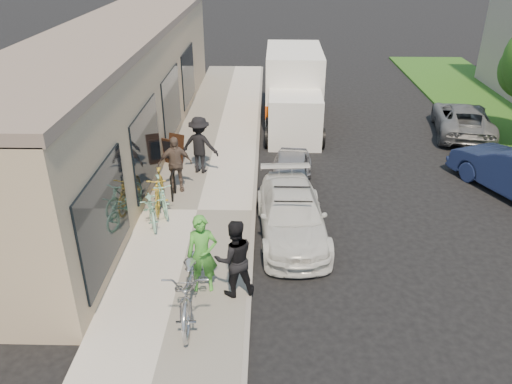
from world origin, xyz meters
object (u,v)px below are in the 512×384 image
object	(u,v)px
bike_rack	(173,183)
man_standing	(234,258)
sedan_white	(292,215)
woman_rider	(202,254)
tandem_bike	(190,285)
bystander_b	(175,164)
moving_truck	(294,92)
cruiser_bike_b	(151,207)
sedan_silver	(291,173)
cruiser_bike_c	(159,190)
sandwich_board	(173,150)
far_car_gray	(463,119)
bystander_a	(200,145)
cruiser_bike_a	(161,195)

from	to	relation	value
bike_rack	man_standing	world-z (taller)	man_standing
sedan_white	woman_rider	xyz separation A→B (m)	(-1.95, -2.45, 0.44)
tandem_bike	woman_rider	size ratio (longest dim) A/B	1.38
tandem_bike	bystander_b	bearing A→B (deg)	99.61
tandem_bike	moving_truck	bearing A→B (deg)	75.11
sedan_white	tandem_bike	xyz separation A→B (m)	(-2.11, -3.16, 0.20)
tandem_bike	man_standing	bearing A→B (deg)	32.96
tandem_bike	cruiser_bike_b	world-z (taller)	tandem_bike
sedan_silver	moving_truck	distance (m)	6.16
cruiser_bike_b	cruiser_bike_c	size ratio (longest dim) A/B	0.93
sandwich_board	cruiser_bike_c	distance (m)	3.01
far_car_gray	woman_rider	world-z (taller)	woman_rider
moving_truck	bystander_a	xyz separation A→B (m)	(-3.14, -5.24, -0.21)
tandem_bike	cruiser_bike_c	size ratio (longest dim) A/B	1.38
sedan_white	bystander_a	world-z (taller)	bystander_a
woman_rider	bystander_a	xyz separation A→B (m)	(-0.79, 5.94, 0.03)
cruiser_bike_b	cruiser_bike_a	bearing A→B (deg)	58.27
woman_rider	bystander_b	xyz separation A→B (m)	(-1.35, 4.63, -0.04)
woman_rider	man_standing	world-z (taller)	woman_rider
tandem_bike	bystander_b	world-z (taller)	bystander_b
bystander_b	sedan_silver	bearing A→B (deg)	-7.49
woman_rider	moving_truck	bearing A→B (deg)	71.90
sedan_silver	moving_truck	xyz separation A→B (m)	(0.32, 6.11, 0.75)
woman_rider	sedan_white	bearing A→B (deg)	45.19
bike_rack	sedan_white	world-z (taller)	sedan_white
bike_rack	sedan_silver	size ratio (longest dim) A/B	0.26
moving_truck	sedan_white	bearing A→B (deg)	-91.62
bike_rack	cruiser_bike_c	xyz separation A→B (m)	(-0.27, -0.58, 0.05)
sedan_white	cruiser_bike_b	distance (m)	3.65
sedan_silver	far_car_gray	xyz separation A→B (m)	(6.79, 4.92, 0.07)
moving_truck	bystander_b	distance (m)	7.52
man_standing	sedan_white	bearing A→B (deg)	-133.42
cruiser_bike_a	cruiser_bike_c	size ratio (longest dim) A/B	0.91
far_car_gray	sedan_white	bearing A→B (deg)	58.93
tandem_bike	man_standing	world-z (taller)	man_standing
sandwich_board	tandem_bike	xyz separation A→B (m)	(1.62, -7.27, 0.16)
bike_rack	cruiser_bike_b	world-z (taller)	cruiser_bike_b
bike_rack	man_standing	xyz separation A→B (m)	(2.03, -4.25, 0.39)
sandwich_board	woman_rider	bearing A→B (deg)	-51.80
sedan_white	moving_truck	bearing A→B (deg)	83.61
tandem_bike	sandwich_board	bearing A→B (deg)	99.55
sandwich_board	cruiser_bike_a	bearing A→B (deg)	-62.80
sandwich_board	cruiser_bike_a	distance (m)	3.24
sandwich_board	man_standing	size ratio (longest dim) A/B	0.54
sandwich_board	cruiser_bike_b	size ratio (longest dim) A/B	0.57
sandwich_board	cruiser_bike_a	xyz separation A→B (m)	(0.23, -3.23, 0.00)
sedan_silver	sandwich_board	bearing A→B (deg)	164.41
bike_rack	tandem_bike	world-z (taller)	tandem_bike
tandem_bike	bystander_a	size ratio (longest dim) A/B	1.34
sedan_silver	far_car_gray	distance (m)	8.38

